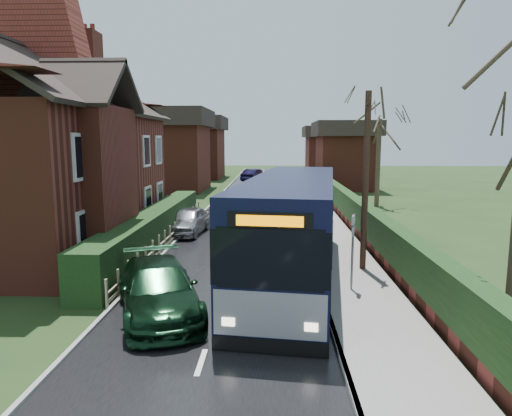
{
  "coord_description": "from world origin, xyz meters",
  "views": [
    {
      "loc": [
        1.54,
        -15.18,
        4.78
      ],
      "look_at": [
        0.78,
        4.62,
        1.8
      ],
      "focal_mm": 32.0,
      "sensor_mm": 36.0,
      "label": 1
    }
  ],
  "objects_px": {
    "car_green": "(158,289)",
    "bus_stop_sign": "(353,242)",
    "bus": "(292,229)",
    "telegraph_pole": "(365,183)",
    "car_silver": "(188,221)",
    "brick_house": "(42,149)"
  },
  "relations": [
    {
      "from": "car_silver",
      "to": "bus_stop_sign",
      "type": "bearing_deg",
      "value": -46.48
    },
    {
      "from": "bus",
      "to": "car_silver",
      "type": "bearing_deg",
      "value": 131.12
    },
    {
      "from": "car_silver",
      "to": "telegraph_pole",
      "type": "bearing_deg",
      "value": -34.6
    },
    {
      "from": "brick_house",
      "to": "telegraph_pole",
      "type": "xyz_separation_m",
      "value": [
        13.53,
        -3.75,
        -1.11
      ]
    },
    {
      "from": "brick_house",
      "to": "bus_stop_sign",
      "type": "distance_m",
      "value": 14.38
    },
    {
      "from": "car_green",
      "to": "bus_stop_sign",
      "type": "distance_m",
      "value": 6.0
    },
    {
      "from": "brick_house",
      "to": "car_green",
      "type": "xyz_separation_m",
      "value": [
        7.13,
        -8.03,
        -3.66
      ]
    },
    {
      "from": "car_green",
      "to": "telegraph_pole",
      "type": "distance_m",
      "value": 8.11
    },
    {
      "from": "brick_house",
      "to": "bus",
      "type": "height_order",
      "value": "brick_house"
    },
    {
      "from": "telegraph_pole",
      "to": "car_green",
      "type": "bearing_deg",
      "value": -125.97
    },
    {
      "from": "car_silver",
      "to": "bus_stop_sign",
      "type": "height_order",
      "value": "bus_stop_sign"
    },
    {
      "from": "bus_stop_sign",
      "to": "car_green",
      "type": "bearing_deg",
      "value": -143.69
    },
    {
      "from": "brick_house",
      "to": "car_green",
      "type": "height_order",
      "value": "brick_house"
    },
    {
      "from": "car_silver",
      "to": "telegraph_pole",
      "type": "relative_size",
      "value": 0.62
    },
    {
      "from": "brick_house",
      "to": "car_silver",
      "type": "height_order",
      "value": "brick_house"
    },
    {
      "from": "car_green",
      "to": "bus_stop_sign",
      "type": "relative_size",
      "value": 1.96
    },
    {
      "from": "bus",
      "to": "bus_stop_sign",
      "type": "relative_size",
      "value": 4.71
    },
    {
      "from": "car_silver",
      "to": "bus_stop_sign",
      "type": "relative_size",
      "value": 1.58
    },
    {
      "from": "brick_house",
      "to": "bus_stop_sign",
      "type": "bearing_deg",
      "value": -25.6
    },
    {
      "from": "car_green",
      "to": "telegraph_pole",
      "type": "relative_size",
      "value": 0.77
    },
    {
      "from": "bus",
      "to": "telegraph_pole",
      "type": "bearing_deg",
      "value": 26.49
    },
    {
      "from": "car_silver",
      "to": "car_green",
      "type": "xyz_separation_m",
      "value": [
        1.2,
        -10.82,
        0.04
      ]
    }
  ]
}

